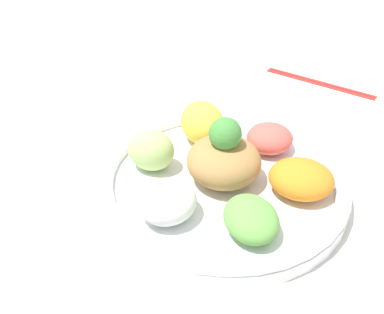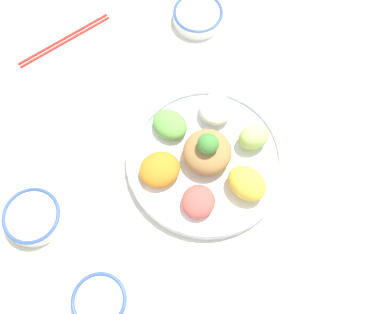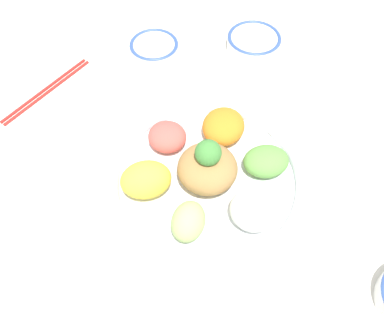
# 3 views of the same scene
# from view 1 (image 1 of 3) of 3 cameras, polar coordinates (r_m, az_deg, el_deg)

# --- Properties ---
(ground_plane) EXTENTS (2.40, 2.40, 0.00)m
(ground_plane) POSITION_cam_1_polar(r_m,az_deg,el_deg) (0.64, 2.15, -2.22)
(ground_plane) COLOR silver
(salad_platter) EXTENTS (0.33, 0.33, 0.11)m
(salad_platter) POSITION_cam_1_polar(r_m,az_deg,el_deg) (0.59, 3.96, -2.29)
(salad_platter) COLOR white
(salad_platter) RESTS_ON ground_plane
(chopsticks_pair_near) EXTENTS (0.22, 0.02, 0.01)m
(chopsticks_pair_near) POSITION_cam_1_polar(r_m,az_deg,el_deg) (0.91, 15.88, 9.14)
(chopsticks_pair_near) COLOR red
(chopsticks_pair_near) RESTS_ON ground_plane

